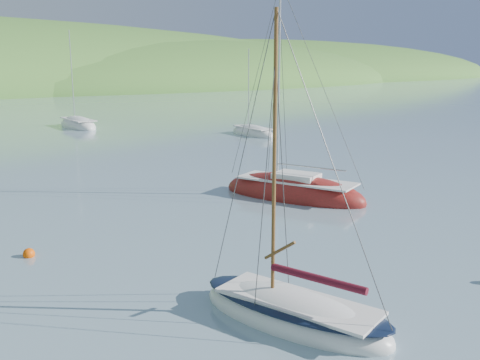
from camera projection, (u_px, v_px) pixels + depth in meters
ground at (363, 305)px, 17.82m from camera, size 700.00×700.00×0.00m
daysailer_white at (294, 314)px, 16.70m from camera, size 3.92×6.99×10.15m
sloop_red at (293, 193)px, 32.07m from camera, size 5.85×9.64×13.49m
distant_sloop_b at (78, 126)px, 67.04m from camera, size 3.87×9.28×12.93m
distant_sloop_d at (253, 133)px, 60.07m from camera, size 3.38×7.47×10.30m
mooring_buoys at (205, 275)px, 20.08m from camera, size 12.48×13.98×0.49m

